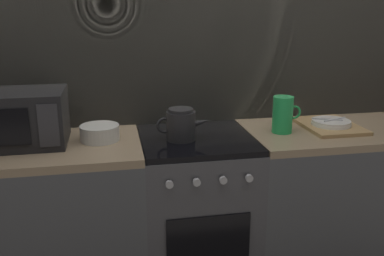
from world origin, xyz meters
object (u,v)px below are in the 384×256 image
at_px(microwave, 18,118).
at_px(pitcher, 283,115).
at_px(stove_unit, 196,213).
at_px(kettle, 181,125).
at_px(dish_pile, 330,124).
at_px(mixing_bowl, 100,133).

xyz_separation_m(microwave, pitcher, (1.37, -0.06, -0.03)).
bearing_deg(stove_unit, pitcher, -0.66).
bearing_deg(stove_unit, kettle, -160.16).
height_order(stove_unit, dish_pile, dish_pile).
relative_size(stove_unit, dish_pile, 2.25).
xyz_separation_m(pitcher, dish_pile, (0.30, 0.03, -0.08)).
distance_m(microwave, dish_pile, 1.68).
height_order(microwave, dish_pile, microwave).
bearing_deg(microwave, stove_unit, -3.27).
height_order(microwave, mixing_bowl, microwave).
bearing_deg(mixing_bowl, dish_pile, -0.50).
distance_m(kettle, dish_pile, 0.87).
relative_size(microwave, kettle, 1.62).
bearing_deg(stove_unit, dish_pile, 2.07).
relative_size(stove_unit, microwave, 1.96).
relative_size(kettle, pitcher, 1.42).
distance_m(stove_unit, mixing_bowl, 0.70).
bearing_deg(pitcher, dish_pile, 6.36).
bearing_deg(kettle, pitcher, 2.66).
bearing_deg(stove_unit, mixing_bowl, 175.51).
relative_size(microwave, pitcher, 2.30).
bearing_deg(dish_pile, stove_unit, -177.93).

